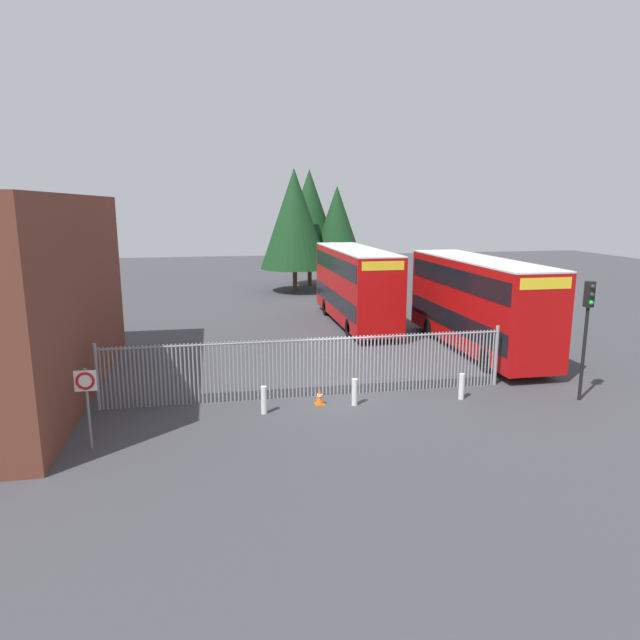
{
  "coord_description": "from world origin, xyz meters",
  "views": [
    {
      "loc": [
        -4.43,
        -19.17,
        6.89
      ],
      "look_at": [
        0.0,
        4.0,
        2.0
      ],
      "focal_mm": 31.32,
      "sensor_mm": 36.0,
      "label": 1
    }
  ],
  "objects": [
    {
      "name": "ground_plane",
      "position": [
        0.0,
        8.0,
        0.0
      ],
      "size": [
        100.0,
        100.0,
        0.0
      ],
      "primitive_type": "plane",
      "color": "#3D3D42"
    },
    {
      "name": "palisade_fence",
      "position": [
        -1.15,
        0.0,
        1.18
      ],
      "size": [
        14.77,
        0.14,
        2.35
      ],
      "color": "gray",
      "rests_on": "ground"
    },
    {
      "name": "double_decker_bus_near_gate",
      "position": [
        7.76,
        4.95,
        2.42
      ],
      "size": [
        2.54,
        10.81,
        4.42
      ],
      "color": "#B70C0C",
      "rests_on": "ground"
    },
    {
      "name": "double_decker_bus_behind_fence_left",
      "position": [
        3.59,
        11.98,
        2.42
      ],
      "size": [
        2.54,
        10.81,
        4.42
      ],
      "color": "#B70C0C",
      "rests_on": "ground"
    },
    {
      "name": "bollard_near_left",
      "position": [
        -2.95,
        -1.4,
        0.47
      ],
      "size": [
        0.2,
        0.2,
        0.95
      ],
      "primitive_type": "cylinder",
      "color": "silver",
      "rests_on": "ground"
    },
    {
      "name": "bollard_center_front",
      "position": [
        0.24,
        -1.2,
        0.47
      ],
      "size": [
        0.2,
        0.2,
        0.95
      ],
      "primitive_type": "cylinder",
      "color": "silver",
      "rests_on": "ground"
    },
    {
      "name": "bollard_near_right",
      "position": [
        4.18,
        -1.3,
        0.47
      ],
      "size": [
        0.2,
        0.2,
        0.95
      ],
      "primitive_type": "cylinder",
      "color": "silver",
      "rests_on": "ground"
    },
    {
      "name": "traffic_cone_by_gate",
      "position": [
        -0.96,
        -0.91,
        0.29
      ],
      "size": [
        0.34,
        0.34,
        0.59
      ],
      "color": "orange",
      "rests_on": "ground"
    },
    {
      "name": "speed_limit_sign_post",
      "position": [
        -8.09,
        -3.24,
        1.78
      ],
      "size": [
        0.6,
        0.14,
        2.4
      ],
      "color": "slate",
      "rests_on": "ground"
    },
    {
      "name": "traffic_light_kerbside",
      "position": [
        8.32,
        -2.2,
        2.99
      ],
      "size": [
        0.28,
        0.33,
        4.3
      ],
      "color": "black",
      "rests_on": "ground"
    },
    {
      "name": "tree_tall_back",
      "position": [
        1.93,
        24.81,
        5.79
      ],
      "size": [
        5.43,
        5.43,
        9.67
      ],
      "color": "#4C3823",
      "rests_on": "ground"
    },
    {
      "name": "tree_short_side",
      "position": [
        3.73,
        28.25,
        6.3
      ],
      "size": [
        4.9,
        4.9,
        9.81
      ],
      "color": "#4C3823",
      "rests_on": "ground"
    },
    {
      "name": "tree_mid_row",
      "position": [
        5.78,
        26.73,
        5.57
      ],
      "size": [
        3.96,
        3.96,
        8.42
      ],
      "color": "#4C3823",
      "rests_on": "ground"
    }
  ]
}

